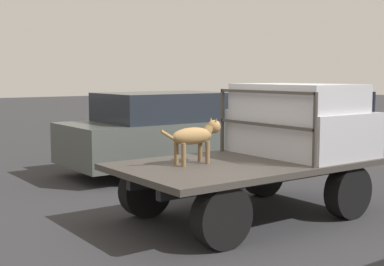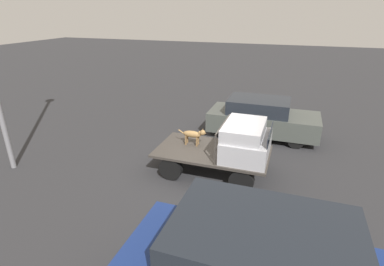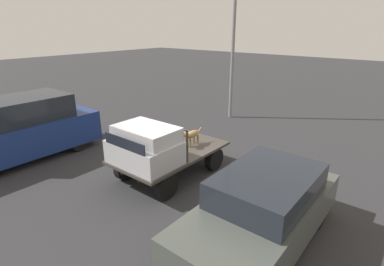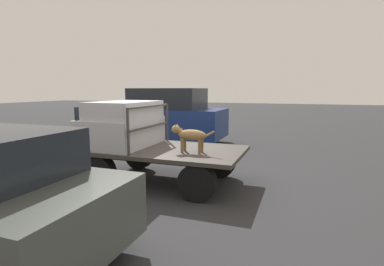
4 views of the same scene
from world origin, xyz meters
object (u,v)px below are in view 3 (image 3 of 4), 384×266
Objects in this scene: dog at (191,135)px; parked_sedan at (262,210)px; flatbed_truck at (171,157)px; parked_pickup_far at (23,129)px.

dog is 0.22× the size of parked_sedan.
parked_sedan reaches higher than flatbed_truck.
flatbed_truck is 0.73× the size of parked_pickup_far.
parked_pickup_far reaches higher than parked_sedan.
parked_pickup_far is at bearing -64.96° from flatbed_truck.
dog is 5.78m from parked_pickup_far.
parked_pickup_far is at bearing -52.19° from dog.
parked_sedan is at bearing 72.80° from flatbed_truck.
flatbed_truck is 3.74m from parked_sedan.
dog is at bearing 115.61° from parked_pickup_far.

